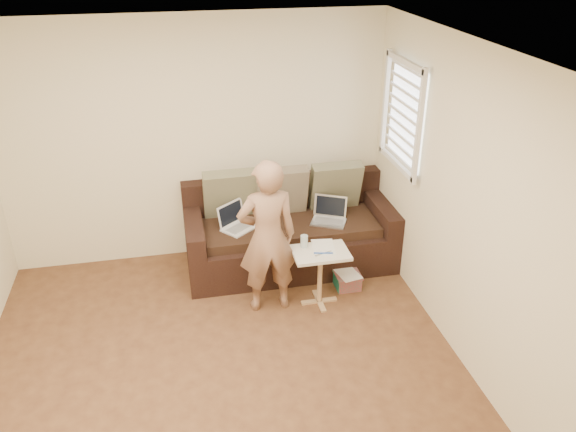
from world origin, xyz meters
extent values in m
plane|color=#4C2D1C|center=(0.00, 0.00, 0.00)|extent=(4.50, 4.50, 0.00)
plane|color=white|center=(0.00, 0.00, 2.60)|extent=(4.50, 4.50, 0.00)
plane|color=beige|center=(0.00, 2.25, 1.30)|extent=(4.00, 0.00, 4.00)
plane|color=beige|center=(2.00, 0.00, 1.30)|extent=(0.00, 4.50, 4.50)
imported|color=#90644E|center=(0.53, 1.05, 0.77)|extent=(0.57, 0.40, 1.53)
camera|label=1|loc=(-0.24, -3.47, 3.34)|focal=35.67mm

